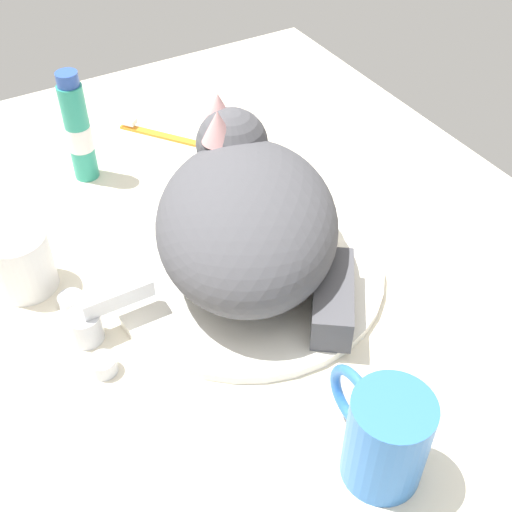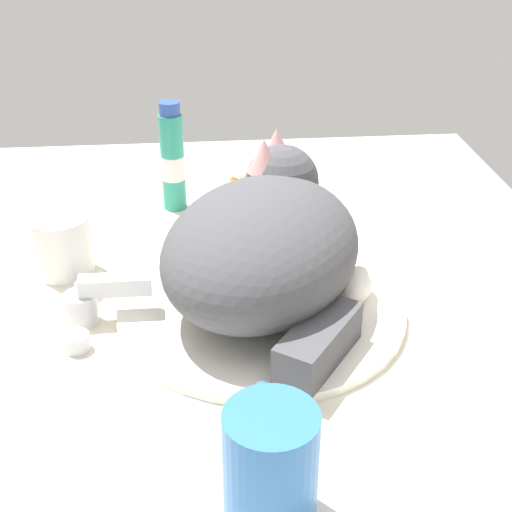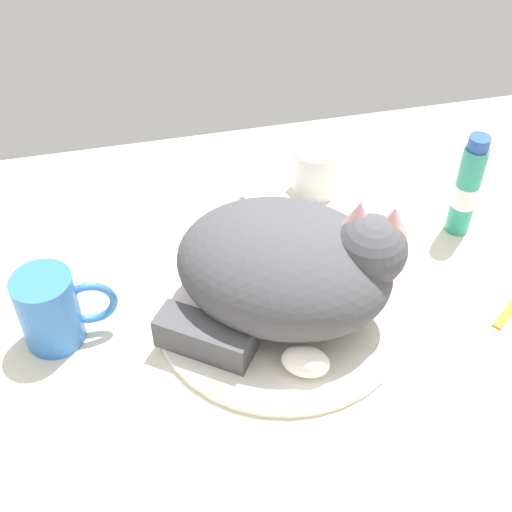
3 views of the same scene
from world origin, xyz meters
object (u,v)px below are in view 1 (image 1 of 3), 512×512
Objects in this scene: rinse_cup at (21,262)px; toothpaste_bottle at (78,130)px; faucet at (95,319)px; coffee_mug at (384,436)px; toothbrush at (161,134)px; cat at (248,216)px.

toothpaste_bottle reaches higher than rinse_cup.
rinse_cup is 0.48× the size of toothpaste_bottle.
faucet is 30.01cm from toothpaste_bottle.
toothbrush is (59.73, -5.34, -4.47)cm from coffee_mug.
coffee_mug is 1.56× the size of rinse_cup.
cat reaches higher than rinse_cup.
toothpaste_bottle is (28.29, -8.67, 4.99)cm from faucet.
toothbrush is at bearing -73.04° from toothpaste_bottle.
rinse_cup is (11.00, 4.48, 1.40)cm from faucet.
cat is 2.80× the size of coffee_mug.
faucet is at bearing 92.05° from cat.
coffee_mug is at bearing -172.16° from toothpaste_bottle.
rinse_cup is at bearing 142.74° from toothpaste_bottle.
cat is 25.96cm from rinse_cup.
toothbrush is at bearing -50.91° from rinse_cup.
cat is 29.46cm from toothpaste_bottle.
coffee_mug is 0.75× the size of toothpaste_bottle.
coffee_mug is at bearing -151.57° from rinse_cup.
faucet is at bearing 162.96° from toothpaste_bottle.
toothpaste_bottle is 1.16× the size of toothbrush.
toothbrush is (3.97, -13.01, -6.79)cm from toothpaste_bottle.
faucet is 0.82× the size of toothpaste_bottle.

